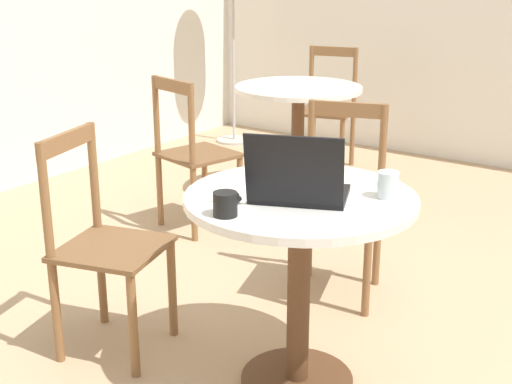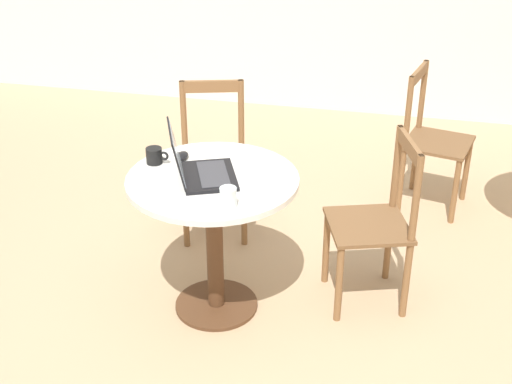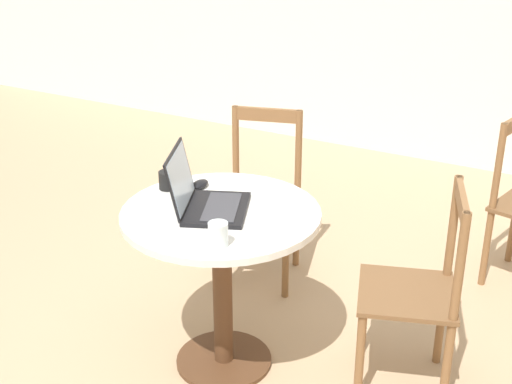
{
  "view_description": "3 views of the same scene",
  "coord_description": "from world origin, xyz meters",
  "px_view_note": "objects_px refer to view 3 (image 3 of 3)",
  "views": [
    {
      "loc": [
        -2.2,
        -0.94,
        1.55
      ],
      "look_at": [
        -0.0,
        0.62,
        0.66
      ],
      "focal_mm": 50.0,
      "sensor_mm": 36.0,
      "label": 1
    },
    {
      "loc": [
        0.68,
        -2.58,
        2.27
      ],
      "look_at": [
        -0.02,
        0.54,
        0.57
      ],
      "focal_mm": 50.0,
      "sensor_mm": 36.0,
      "label": 2
    },
    {
      "loc": [
        1.19,
        -1.94,
        2.0
      ],
      "look_at": [
        -0.19,
        0.61,
        0.71
      ],
      "focal_mm": 50.0,
      "sensor_mm": 36.0,
      "label": 3
    }
  ],
  "objects_px": {
    "chair_near_right": "(418,293)",
    "mouse": "(200,184)",
    "cafe_table_near": "(222,248)",
    "drinking_glass": "(218,234)",
    "laptop": "(205,199)",
    "chair_near_back": "(262,198)",
    "mug": "(168,180)"
  },
  "relations": [
    {
      "from": "chair_near_right",
      "to": "mouse",
      "type": "distance_m",
      "value": 1.03
    },
    {
      "from": "cafe_table_near",
      "to": "mouse",
      "type": "distance_m",
      "value": 0.32
    },
    {
      "from": "chair_near_right",
      "to": "drinking_glass",
      "type": "xyz_separation_m",
      "value": [
        -0.63,
        -0.52,
        0.35
      ]
    },
    {
      "from": "chair_near_right",
      "to": "mouse",
      "type": "bearing_deg",
      "value": -174.35
    },
    {
      "from": "cafe_table_near",
      "to": "laptop",
      "type": "distance_m",
      "value": 0.23
    },
    {
      "from": "cafe_table_near",
      "to": "laptop",
      "type": "relative_size",
      "value": 1.98
    },
    {
      "from": "cafe_table_near",
      "to": "chair_near_back",
      "type": "height_order",
      "value": "chair_near_back"
    },
    {
      "from": "chair_near_back",
      "to": "mug",
      "type": "height_order",
      "value": "chair_near_back"
    },
    {
      "from": "cafe_table_near",
      "to": "drinking_glass",
      "type": "height_order",
      "value": "drinking_glass"
    },
    {
      "from": "cafe_table_near",
      "to": "laptop",
      "type": "xyz_separation_m",
      "value": [
        -0.06,
        -0.03,
        0.22
      ]
    },
    {
      "from": "cafe_table_near",
      "to": "chair_near_back",
      "type": "bearing_deg",
      "value": 106.02
    },
    {
      "from": "chair_near_back",
      "to": "laptop",
      "type": "bearing_deg",
      "value": -78.36
    },
    {
      "from": "laptop",
      "to": "mug",
      "type": "distance_m",
      "value": 0.28
    },
    {
      "from": "mug",
      "to": "chair_near_back",
      "type": "bearing_deg",
      "value": 82.36
    },
    {
      "from": "chair_near_right",
      "to": "mouse",
      "type": "height_order",
      "value": "chair_near_right"
    },
    {
      "from": "cafe_table_near",
      "to": "mouse",
      "type": "xyz_separation_m",
      "value": [
        -0.2,
        0.16,
        0.19
      ]
    },
    {
      "from": "laptop",
      "to": "mouse",
      "type": "height_order",
      "value": "laptop"
    },
    {
      "from": "mouse",
      "to": "mug",
      "type": "distance_m",
      "value": 0.14
    },
    {
      "from": "cafe_table_near",
      "to": "drinking_glass",
      "type": "xyz_separation_m",
      "value": [
        0.15,
        -0.26,
        0.22
      ]
    },
    {
      "from": "laptop",
      "to": "drinking_glass",
      "type": "distance_m",
      "value": 0.31
    },
    {
      "from": "cafe_table_near",
      "to": "mug",
      "type": "relative_size",
      "value": 7.18
    },
    {
      "from": "chair_near_right",
      "to": "laptop",
      "type": "height_order",
      "value": "laptop"
    },
    {
      "from": "mug",
      "to": "drinking_glass",
      "type": "relative_size",
      "value": 1.23
    },
    {
      "from": "cafe_table_near",
      "to": "drinking_glass",
      "type": "bearing_deg",
      "value": -60.66
    },
    {
      "from": "chair_near_back",
      "to": "mouse",
      "type": "distance_m",
      "value": 0.7
    },
    {
      "from": "mouse",
      "to": "mug",
      "type": "xyz_separation_m",
      "value": [
        -0.11,
        -0.07,
        0.02
      ]
    },
    {
      "from": "chair_near_right",
      "to": "chair_near_back",
      "type": "relative_size",
      "value": 1.0
    },
    {
      "from": "drinking_glass",
      "to": "mug",
      "type": "bearing_deg",
      "value": 143.17
    },
    {
      "from": "cafe_table_near",
      "to": "drinking_glass",
      "type": "distance_m",
      "value": 0.37
    },
    {
      "from": "mouse",
      "to": "drinking_glass",
      "type": "height_order",
      "value": "drinking_glass"
    },
    {
      "from": "laptop",
      "to": "drinking_glass",
      "type": "xyz_separation_m",
      "value": [
        0.2,
        -0.24,
        -0.01
      ]
    },
    {
      "from": "mouse",
      "to": "drinking_glass",
      "type": "relative_size",
      "value": 1.07
    }
  ]
}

